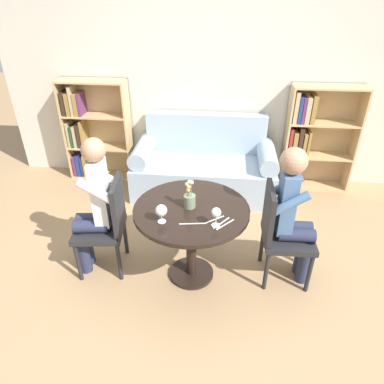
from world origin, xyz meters
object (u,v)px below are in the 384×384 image
Objects in this scene: bookshelf_left at (91,131)px; person_right at (294,213)px; couch at (204,168)px; chair_left at (107,223)px; chair_right at (280,231)px; bookshelf_right at (310,138)px; wine_glass_right at (216,213)px; person_left at (93,206)px; flower_vase at (190,198)px; wine_glass_left at (161,211)px.

person_right is (2.35, -1.74, 0.05)m from bookshelf_left.
chair_left is (-0.75, -1.50, 0.18)m from couch.
couch reaches higher than chair_right.
bookshelf_right is at bearing -16.25° from person_right.
person_right is at bearing -60.40° from couch.
chair_right reaches higher than wine_glass_right.
wine_glass_right is (1.04, -0.24, 0.17)m from person_left.
bookshelf_left is 5.17× the size of flower_vase.
wine_glass_right is at bearing 117.05° from chair_right.
bookshelf_right is at bearing 53.53° from wine_glass_left.
person_right is (1.58, 0.04, 0.18)m from chair_left.
flower_vase is at bearing 93.22° from chair_right.
bookshelf_left and bookshelf_right have the same top height.
person_right reaches higher than chair_left.
person_left reaches higher than wine_glass_right.
chair_left is 0.72× the size of person_right.
bookshelf_left reaches higher than chair_left.
chair_right is at bearing 4.66° from flower_vase.
flower_vase is (-0.76, -0.06, 0.32)m from chair_right.
person_right is at bearing -89.00° from chair_right.
bookshelf_right reaches higher than flower_vase.
bookshelf_left is 2.86m from chair_right.
flower_vase is at bearing -50.24° from bookshelf_left.
wine_glass_right is (-1.09, -2.03, 0.19)m from bookshelf_right.
flower_vase is (0.19, 0.22, -0.01)m from wine_glass_left.
bookshelf_right reaches higher than wine_glass_left.
couch is 1.77m from person_left.
chair_left is 0.80m from flower_vase.
person_right reaches higher than chair_right.
couch is 1.86m from wine_glass_right.
person_left is 8.27× the size of wine_glass_right.
couch is 1.36m from bookshelf_right.
couch is at bearing 25.48° from chair_right.
bookshelf_left is 2.81m from bookshelf_right.
person_left is at bearing 90.37° from person_right.
bookshelf_right is 2.78m from person_left.
chair_right is (1.50, 0.03, 0.00)m from chair_left.
chair_left is (0.77, -1.77, -0.14)m from bookshelf_left.
person_right is at bearing 15.61° from wine_glass_left.
bookshelf_right reaches higher than wine_glass_right.
chair_right is at bearing 91.00° from person_right.
couch is 1.61m from flower_vase.
chair_right is at bearing 84.97° from person_left.
chair_left is at bearing 89.84° from person_right.
bookshelf_right is at bearing 11.66° from couch.
flower_vase is (-1.31, -1.80, 0.16)m from bookshelf_right.
person_right reaches higher than wine_glass_right.
person_right is 8.07× the size of wine_glass_right.
chair_left is 0.69m from wine_glass_left.
person_left is at bearing -69.18° from bookshelf_left.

